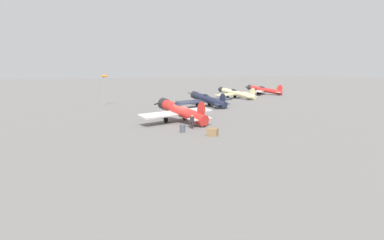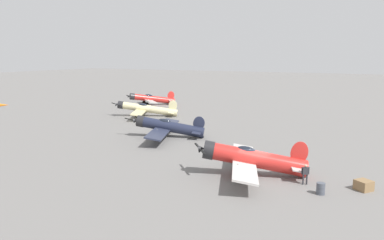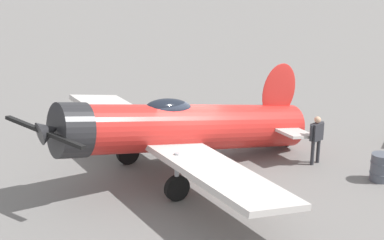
# 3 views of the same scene
# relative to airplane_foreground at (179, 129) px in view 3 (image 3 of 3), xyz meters

# --- Properties ---
(ground_plane) EXTENTS (400.00, 400.00, 0.00)m
(ground_plane) POSITION_rel_airplane_foreground_xyz_m (-0.47, -0.18, -1.58)
(ground_plane) COLOR slate
(airplane_foreground) EXTENTS (10.23, 11.54, 3.35)m
(airplane_foreground) POSITION_rel_airplane_foreground_xyz_m (0.00, 0.00, 0.00)
(airplane_foreground) COLOR red
(airplane_foreground) RESTS_ON ground_plane
(ground_crew_mechanic) EXTENTS (0.60, 0.43, 1.72)m
(ground_crew_mechanic) POSITION_rel_airplane_foreground_xyz_m (-4.77, 0.07, -0.54)
(ground_crew_mechanic) COLOR #2D2D33
(ground_crew_mechanic) RESTS_ON ground_plane
(fuel_drum) EXTENTS (0.69, 0.69, 0.91)m
(fuel_drum) POSITION_rel_airplane_foreground_xyz_m (-6.30, 1.80, -1.13)
(fuel_drum) COLOR #474C56
(fuel_drum) RESTS_ON ground_plane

